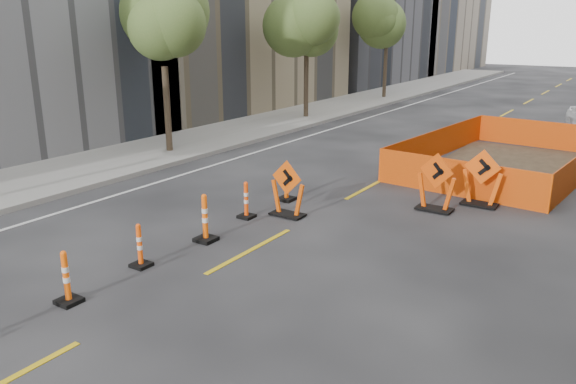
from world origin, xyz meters
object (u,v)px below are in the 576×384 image
Objects in this scene: chevron_sign_center at (436,182)px; channelizer_6 at (246,200)px; channelizer_5 at (205,218)px; channelizer_3 at (66,277)px; channelizer_4 at (140,245)px; chevron_sign_right at (482,178)px; channelizer_7 at (286,182)px; chevron_sign_left at (288,188)px.

channelizer_6 is at bearing -130.18° from chevron_sign_center.
channelizer_5 is 1.82m from channelizer_6.
chevron_sign_center is (3.69, 8.65, 0.29)m from channelizer_3.
channelizer_5 is 6.21m from chevron_sign_center.
channelizer_3 is 3.62m from channelizer_5.
channelizer_4 is 0.59× the size of chevron_sign_right.
channelizer_7 is (0.00, 5.43, 0.09)m from channelizer_4.
channelizer_3 is 0.89× the size of channelizer_5.
channelizer_3 reaches higher than channelizer_4.
chevron_sign_left is (0.60, 2.51, 0.18)m from channelizer_5.
chevron_sign_center is at bearing 54.10° from channelizer_5.
channelizer_3 is 0.63× the size of chevron_sign_right.
chevron_sign_center is (3.04, 2.52, 0.05)m from chevron_sign_left.
channelizer_4 is 3.62m from channelizer_6.
chevron_sign_center is (3.85, 3.22, 0.31)m from channelizer_6.
channelizer_3 is at bearing -89.07° from channelizer_7.
chevron_sign_center reaches higher than channelizer_4.
chevron_sign_left is at bearing -55.28° from channelizer_7.
channelizer_4 is 9.22m from chevron_sign_right.
chevron_sign_center reaches higher than channelizer_5.
chevron_sign_right reaches higher than channelizer_6.
channelizer_3 is 1.81m from channelizer_4.
channelizer_5 is 2.59m from chevron_sign_left.
channelizer_7 is at bearing 90.00° from channelizer_4.
channelizer_3 reaches higher than channelizer_6.
channelizer_3 is at bearing -90.79° from channelizer_5.
channelizer_5 is at bearing 84.72° from channelizer_4.
chevron_sign_right is (4.59, 9.73, 0.29)m from channelizer_3.
channelizer_4 is (-0.12, 1.81, -0.04)m from channelizer_3.
chevron_sign_right is (4.54, 6.12, 0.23)m from channelizer_5.
chevron_sign_left is 0.94× the size of chevron_sign_right.
channelizer_5 is at bearing -116.00° from chevron_sign_center.
chevron_sign_left is at bearing 40.82° from channelizer_6.
channelizer_7 is (0.04, 1.81, 0.07)m from channelizer_6.
channelizer_7 is at bearing 92.65° from channelizer_5.
channelizer_4 is at bearing 93.72° from channelizer_3.
channelizer_5 is at bearing -100.29° from chevron_sign_left.
chevron_sign_right reaches higher than channelizer_5.
chevron_sign_right is at bearing 59.31° from channelizer_4.
channelizer_5 is 0.71× the size of chevron_sign_center.
channelizer_5 is (0.17, 1.81, 0.10)m from channelizer_4.
chevron_sign_center reaches higher than chevron_sign_left.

